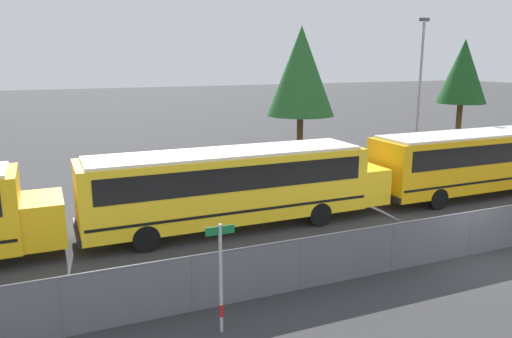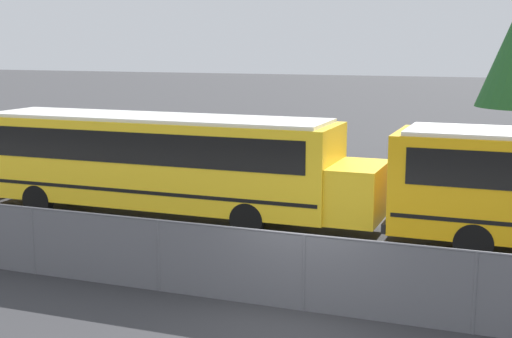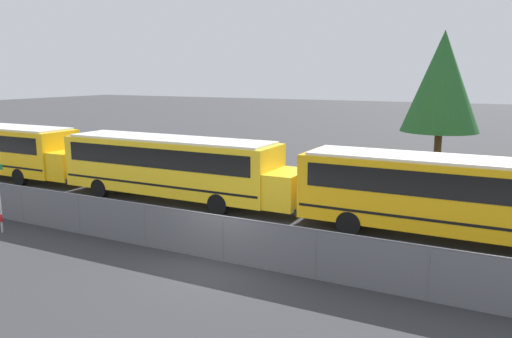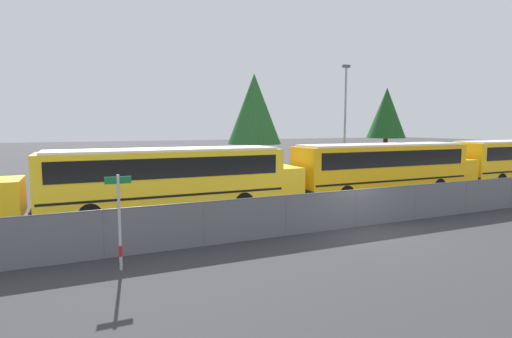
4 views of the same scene
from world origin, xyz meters
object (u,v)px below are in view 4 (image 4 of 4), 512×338
Objects in this scene: street_sign at (119,220)px; light_pole at (345,117)px; school_bus_1 at (173,175)px; school_bus_2 at (385,164)px; tree_0 at (386,113)px; tree_1 at (254,109)px.

light_pole is at bearing 38.57° from street_sign.
school_bus_1 reaches higher than street_sign.
light_pole is at bearing 70.07° from school_bus_2.
street_sign is at bearing -113.22° from school_bus_1.
light_pole is (2.81, 7.76, 2.97)m from school_bus_2.
tree_0 is at bearing 31.44° from light_pole.
tree_1 is at bearing 132.52° from light_pole.
school_bus_2 is at bearing -131.83° from tree_0.
school_bus_1 is at bearing -151.57° from tree_0.
light_pole reaches higher than tree_0.
school_bus_2 is (12.43, -0.14, 0.00)m from school_bus_1.
school_bus_1 is 27.94m from tree_0.
tree_1 reaches higher than school_bus_1.
tree_0 is at bearing 48.17° from school_bus_2.
street_sign is 24.37m from tree_1.
tree_0 reaches higher than school_bus_1.
tree_0 is (9.13, 5.58, 0.55)m from light_pole.
tree_0 is (24.37, 13.19, 3.51)m from school_bus_1.
tree_0 is 0.92× the size of tree_1.
light_pole is (15.24, 7.61, 2.97)m from school_bus_1.
street_sign is at bearing -156.29° from school_bus_2.
school_bus_1 is 4.53× the size of street_sign.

